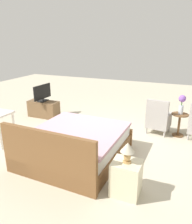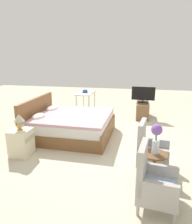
{
  "view_description": "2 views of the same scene",
  "coord_description": "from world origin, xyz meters",
  "px_view_note": "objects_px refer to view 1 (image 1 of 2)",
  "views": [
    {
      "loc": [
        -1.84,
        4.42,
        2.34
      ],
      "look_at": [
        -0.09,
        0.26,
        0.82
      ],
      "focal_mm": 35.0,
      "sensor_mm": 36.0,
      "label": 1
    },
    {
      "loc": [
        -4.99,
        -0.74,
        2.09
      ],
      "look_at": [
        0.08,
        0.24,
        0.68
      ],
      "focal_mm": 35.0,
      "sensor_mm": 36.0,
      "label": 2
    }
  ],
  "objects_px": {
    "bed": "(75,145)",
    "nightstand": "(126,178)",
    "tv_flatscreen": "(42,93)",
    "tv_stand": "(44,109)",
    "flower_vase": "(182,103)",
    "armchair_by_window_right": "(158,119)",
    "table_lamp": "(128,150)",
    "side_table": "(179,122)"
  },
  "relations": [
    {
      "from": "table_lamp",
      "to": "bed",
      "type": "bearing_deg",
      "value": -27.6
    },
    {
      "from": "side_table",
      "to": "table_lamp",
      "type": "distance_m",
      "value": 2.74
    },
    {
      "from": "side_table",
      "to": "flower_vase",
      "type": "distance_m",
      "value": 0.51
    },
    {
      "from": "side_table",
      "to": "bed",
      "type": "bearing_deg",
      "value": 46.41
    },
    {
      "from": "table_lamp",
      "to": "nightstand",
      "type": "bearing_deg",
      "value": -90.0
    },
    {
      "from": "side_table",
      "to": "tv_flatscreen",
      "type": "xyz_separation_m",
      "value": [
        3.97,
        0.13,
        0.41
      ]
    },
    {
      "from": "bed",
      "to": "nightstand",
      "type": "relative_size",
      "value": 3.65
    },
    {
      "from": "side_table",
      "to": "table_lamp",
      "type": "relative_size",
      "value": 1.76
    },
    {
      "from": "tv_flatscreen",
      "to": "flower_vase",
      "type": "bearing_deg",
      "value": -178.14
    },
    {
      "from": "bed",
      "to": "flower_vase",
      "type": "distance_m",
      "value": 2.8
    },
    {
      "from": "bed",
      "to": "armchair_by_window_right",
      "type": "distance_m",
      "value": 2.39
    },
    {
      "from": "flower_vase",
      "to": "tv_stand",
      "type": "height_order",
      "value": "flower_vase"
    },
    {
      "from": "nightstand",
      "to": "table_lamp",
      "type": "xyz_separation_m",
      "value": [
        0.0,
        0.0,
        0.5
      ]
    },
    {
      "from": "table_lamp",
      "to": "side_table",
      "type": "bearing_deg",
      "value": -103.57
    },
    {
      "from": "bed",
      "to": "flower_vase",
      "type": "height_order",
      "value": "flower_vase"
    },
    {
      "from": "armchair_by_window_right",
      "to": "flower_vase",
      "type": "xyz_separation_m",
      "value": [
        -0.51,
        -0.03,
        0.5
      ]
    },
    {
      "from": "nightstand",
      "to": "armchair_by_window_right",
      "type": "bearing_deg",
      "value": -92.78
    },
    {
      "from": "tv_flatscreen",
      "to": "nightstand",
      "type": "bearing_deg",
      "value": 143.12
    },
    {
      "from": "bed",
      "to": "tv_flatscreen",
      "type": "height_order",
      "value": "tv_flatscreen"
    },
    {
      "from": "armchair_by_window_right",
      "to": "table_lamp",
      "type": "relative_size",
      "value": 2.79
    },
    {
      "from": "side_table",
      "to": "tv_stand",
      "type": "bearing_deg",
      "value": 1.87
    },
    {
      "from": "armchair_by_window_right",
      "to": "side_table",
      "type": "relative_size",
      "value": 1.59
    },
    {
      "from": "side_table",
      "to": "flower_vase",
      "type": "relative_size",
      "value": 1.22
    },
    {
      "from": "tv_stand",
      "to": "bed",
      "type": "bearing_deg",
      "value": 138.4
    },
    {
      "from": "side_table",
      "to": "tv_stand",
      "type": "height_order",
      "value": "side_table"
    },
    {
      "from": "side_table",
      "to": "nightstand",
      "type": "distance_m",
      "value": 2.71
    },
    {
      "from": "armchair_by_window_right",
      "to": "tv_stand",
      "type": "distance_m",
      "value": 3.47
    },
    {
      "from": "bed",
      "to": "side_table",
      "type": "bearing_deg",
      "value": -133.59
    },
    {
      "from": "nightstand",
      "to": "tv_stand",
      "type": "distance_m",
      "value": 4.17
    },
    {
      "from": "bed",
      "to": "side_table",
      "type": "xyz_separation_m",
      "value": [
        -1.89,
        -1.98,
        0.07
      ]
    },
    {
      "from": "bed",
      "to": "nightstand",
      "type": "height_order",
      "value": "bed"
    },
    {
      "from": "tv_stand",
      "to": "tv_flatscreen",
      "type": "xyz_separation_m",
      "value": [
        0.0,
        -0.0,
        0.52
      ]
    },
    {
      "from": "nightstand",
      "to": "table_lamp",
      "type": "height_order",
      "value": "table_lamp"
    },
    {
      "from": "armchair_by_window_right",
      "to": "side_table",
      "type": "distance_m",
      "value": 0.51
    },
    {
      "from": "table_lamp",
      "to": "tv_stand",
      "type": "relative_size",
      "value": 0.34
    },
    {
      "from": "armchair_by_window_right",
      "to": "flower_vase",
      "type": "bearing_deg",
      "value": -176.75
    },
    {
      "from": "bed",
      "to": "tv_flatscreen",
      "type": "distance_m",
      "value": 2.83
    },
    {
      "from": "flower_vase",
      "to": "tv_flatscreen",
      "type": "bearing_deg",
      "value": 1.86
    },
    {
      "from": "nightstand",
      "to": "tv_flatscreen",
      "type": "xyz_separation_m",
      "value": [
        3.34,
        -2.5,
        0.49
      ]
    },
    {
      "from": "bed",
      "to": "tv_flatscreen",
      "type": "relative_size",
      "value": 2.75
    },
    {
      "from": "tv_stand",
      "to": "tv_flatscreen",
      "type": "bearing_deg",
      "value": -3.04
    },
    {
      "from": "armchair_by_window_right",
      "to": "tv_flatscreen",
      "type": "distance_m",
      "value": 3.49
    }
  ]
}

